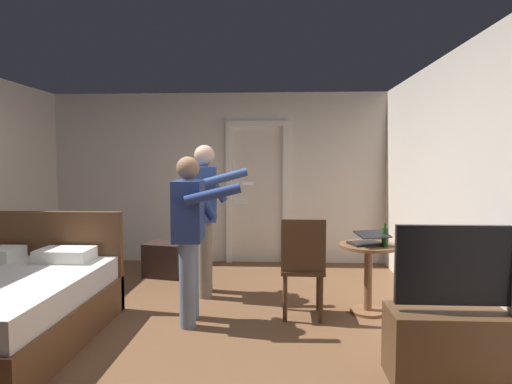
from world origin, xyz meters
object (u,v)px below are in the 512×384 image
Objects in this scene: person_blue_shirt at (190,228)px; suitcase_small at (166,259)px; wooden_chair at (303,264)px; bottle_on_table at (385,237)px; person_striped_shirt at (206,208)px; laptop at (368,240)px; tv_flatscreen at (462,336)px; suitcase_dark at (171,260)px; side_table at (368,267)px.

suitcase_small is at bearing 112.25° from person_blue_shirt.
suitcase_small is (-1.74, 1.47, -0.32)m from wooden_chair.
person_striped_shirt reaches higher than bottle_on_table.
laptop is 1.84× the size of bottle_on_table.
laptop is 0.70m from wooden_chair.
wooden_chair is 1.14m from person_blue_shirt.
person_blue_shirt reaches higher than tv_flatscreen.
suitcase_small is (-2.39, 1.32, -0.53)m from laptop.
laptop is 0.76× the size of suitcase_dark.
side_table is 2.74m from suitcase_small.
suitcase_small is (-0.02, -0.18, 0.05)m from suitcase_dark.
laptop is (-0.39, 1.31, 0.43)m from tv_flatscreen.
person_blue_shirt is (-2.11, 0.99, 0.58)m from tv_flatscreen.
bottle_on_table is (-0.23, 1.27, 0.47)m from tv_flatscreen.
laptop is 0.24× the size of person_striped_shirt.
bottle_on_table is at bearing -15.62° from suitcase_small.
person_blue_shirt is 1.90m from suitcase_small.
person_blue_shirt is 2.89× the size of suitcase_dark.
suitcase_small is (-0.67, 1.64, -0.68)m from person_blue_shirt.
wooden_chair is (-0.65, -0.16, -0.21)m from laptop.
laptop is at bearing -16.42° from suitcase_small.
person_blue_shirt is at bearing -171.58° from bottle_on_table.
wooden_chair is at bearing -27.86° from suitcase_small.
suitcase_dark is at bearing 124.86° from person_striped_shirt.
side_table reaches higher than suitcase_dark.
person_striped_shirt reaches higher than suitcase_small.
wooden_chair is 0.63× the size of person_blue_shirt.
side_table is at bearing -15.52° from suitcase_small.
suitcase_small is (-0.67, 0.75, -0.78)m from person_striped_shirt.
tv_flatscreen is 1.57m from wooden_chair.
tv_flatscreen is at bearing -28.53° from suitcase_dark.
wooden_chair is 1.81× the size of suitcase_dark.
person_blue_shirt reaches higher than bottle_on_table.
suitcase_small is at bearing 139.69° from wooden_chair.
wooden_chair is 2.30m from suitcase_small.
suitcase_dark is (-2.76, 2.81, -0.15)m from tv_flatscreen.
tv_flatscreen is 4.86× the size of bottle_on_table.
tv_flatscreen reaches higher than bottle_on_table.
suitcase_dark is at bearing 148.60° from bottle_on_table.
tv_flatscreen reaches higher than side_table.
suitcase_dark is at bearing 148.50° from side_table.
laptop is 0.17m from bottle_on_table.
tv_flatscreen is 1.43m from laptop.
person_striped_shirt reaches higher than laptop.
side_table is at bearing 105.50° from tv_flatscreen.
person_striped_shirt is 3.14× the size of suitcase_dark.
tv_flatscreen is at bearing -47.85° from wooden_chair.
laptop is 0.42× the size of wooden_chair.
tv_flatscreen is 0.64× the size of person_striped_shirt.
side_table is at bearing -14.50° from suitcase_dark.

